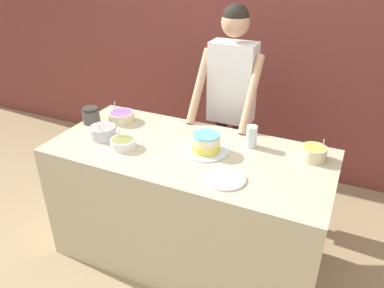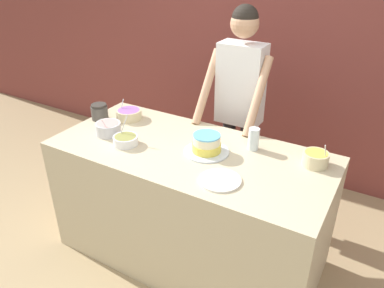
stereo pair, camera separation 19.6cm
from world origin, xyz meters
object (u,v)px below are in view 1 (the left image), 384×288
person_baker (231,92)px  ceramic_plate (225,179)px  frosting_bowl_purple (121,116)px  drinking_glass (252,136)px  cake (206,144)px  frosting_bowl_pink (103,132)px  stoneware_jar (91,115)px  frosting_bowl_olive (123,143)px  frosting_bowl_yellow (314,153)px

person_baker → ceramic_plate: (0.30, -0.94, -0.17)m
frosting_bowl_purple → drinking_glass: drinking_glass is taller
cake → frosting_bowl_pink: (-0.73, -0.12, -0.01)m
ceramic_plate → stoneware_jar: bearing=165.7°
person_baker → frosting_bowl_purple: (-0.70, -0.51, -0.13)m
frosting_bowl_pink → drinking_glass: 1.02m
frosting_bowl_olive → stoneware_jar: frosting_bowl_olive is taller
frosting_bowl_purple → frosting_bowl_pink: frosting_bowl_pink is taller
frosting_bowl_pink → drinking_glass: drinking_glass is taller
frosting_bowl_purple → frosting_bowl_pink: (0.04, -0.29, 0.01)m
drinking_glass → cake: bearing=-142.0°
frosting_bowl_olive → stoneware_jar: (-0.44, 0.23, 0.03)m
stoneware_jar → frosting_bowl_purple: bearing=32.4°
drinking_glass → ceramic_plate: bearing=-92.2°
frosting_bowl_yellow → person_baker: bearing=146.3°
cake → ceramic_plate: size_ratio=1.21×
person_baker → cake: (0.07, -0.68, -0.12)m
person_baker → ceramic_plate: bearing=-72.1°
frosting_bowl_purple → stoneware_jar: size_ratio=1.54×
frosting_bowl_olive → frosting_bowl_yellow: bearing=17.7°
drinking_glass → stoneware_jar: 1.22m
cake → drinking_glass: 0.31m
cake → ceramic_plate: cake is taller
frosting_bowl_yellow → drinking_glass: 0.41m
person_baker → frosting_bowl_pink: person_baker is taller
cake → frosting_bowl_purple: frosting_bowl_purple is taller
person_baker → drinking_glass: 0.59m
frosting_bowl_pink → frosting_bowl_yellow: bearing=12.8°
drinking_glass → stoneware_jar: bearing=-173.1°
frosting_bowl_pink → frosting_bowl_purple: bearing=98.8°
frosting_bowl_olive → ceramic_plate: size_ratio=0.78×
frosting_bowl_purple → frosting_bowl_yellow: (1.42, 0.03, 0.01)m
frosting_bowl_olive → ceramic_plate: (0.75, -0.08, -0.03)m
drinking_glass → stoneware_jar: size_ratio=1.18×
frosting_bowl_pink → ceramic_plate: (0.96, -0.14, -0.04)m
person_baker → stoneware_jar: 1.09m
frosting_bowl_olive → frosting_bowl_pink: bearing=163.4°
frosting_bowl_yellow → stoneware_jar: (-1.61, -0.15, 0.01)m
frosting_bowl_olive → frosting_bowl_yellow: 1.23m
frosting_bowl_purple → stoneware_jar: (-0.19, -0.12, 0.02)m
cake → stoneware_jar: 0.96m
person_baker → frosting_bowl_yellow: person_baker is taller
drinking_glass → ceramic_plate: drinking_glass is taller
person_baker → frosting_bowl_pink: (-0.65, -0.80, -0.13)m
cake → person_baker: bearing=96.3°
cake → frosting_bowl_yellow: size_ratio=1.75×
frosting_bowl_pink → ceramic_plate: 0.97m
cake → drinking_glass: bearing=38.0°
stoneware_jar → frosting_bowl_pink: bearing=-35.4°
frosting_bowl_purple → frosting_bowl_olive: 0.43m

